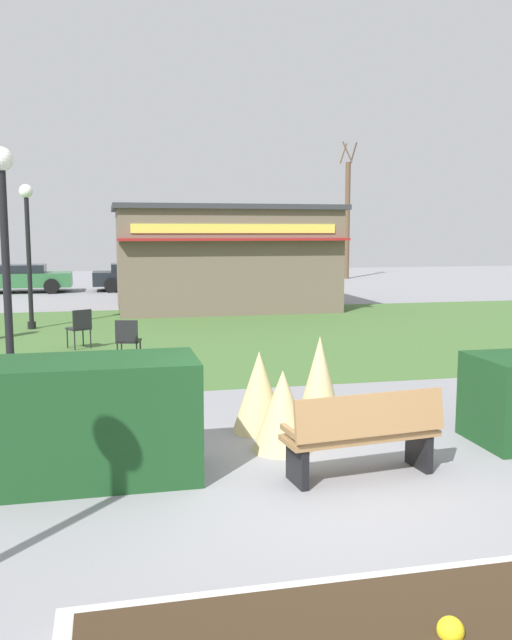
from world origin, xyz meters
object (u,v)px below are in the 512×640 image
(lamppost_mid, at_px, (5,243))
(parked_car_west_slot, at_px, (20,278))
(food_kiosk, at_px, (224,258))
(tree_right_bg, at_px, (347,218))
(park_bench, at_px, (364,434))
(parked_car_center_slot, at_px, (140,276))
(lamppost_far, at_px, (28,238))
(cafe_chair_east, at_px, (80,325))
(cafe_chair_west, at_px, (128,338))

(lamppost_mid, xyz_separation_m, parked_car_west_slot, (-2.13, 19.75, -1.79))
(food_kiosk, bearing_deg, parked_car_west_slot, 133.49)
(tree_right_bg, bearing_deg, park_bench, -109.91)
(parked_car_center_slot, bearing_deg, tree_right_bg, 23.81)
(parked_car_west_slot, bearing_deg, lamppost_mid, -83.84)
(lamppost_far, distance_m, food_kiosk, 6.98)
(park_bench, bearing_deg, cafe_chair_east, 109.85)
(cafe_chair_east, distance_m, parked_car_west_slot, 15.35)
(lamppost_mid, relative_size, parked_car_west_slot, 0.91)
(food_kiosk, xyz_separation_m, tree_right_bg, (9.20, 13.05, 1.61))
(lamppost_mid, height_order, tree_right_bg, tree_right_bg)
(parked_car_center_slot, height_order, tree_right_bg, tree_right_bg)
(park_bench, bearing_deg, food_kiosk, 85.28)
(cafe_chair_east, height_order, parked_car_west_slot, parked_car_west_slot)
(cafe_chair_west, height_order, parked_car_west_slot, parked_car_west_slot)
(lamppost_far, distance_m, cafe_chair_east, 4.22)
(parked_car_west_slot, height_order, tree_right_bg, tree_right_bg)
(park_bench, height_order, cafe_chair_east, park_bench)
(lamppost_far, height_order, tree_right_bg, tree_right_bg)
(lamppost_mid, height_order, parked_car_center_slot, lamppost_mid)
(parked_car_west_slot, bearing_deg, food_kiosk, -46.51)
(food_kiosk, distance_m, cafe_chair_west, 9.87)
(lamppost_mid, relative_size, lamppost_far, 1.00)
(cafe_chair_east, distance_m, tree_right_bg, 24.56)
(park_bench, relative_size, parked_car_center_slot, 0.42)
(cafe_chair_east, xyz_separation_m, parked_car_center_slot, (2.10, 15.05, 0.12))
(cafe_chair_west, distance_m, tree_right_bg, 25.74)
(lamppost_mid, distance_m, parked_car_west_slot, 19.94)
(cafe_chair_west, bearing_deg, parked_car_center_slot, 86.24)
(lamppost_far, bearing_deg, parked_car_west_slot, 97.88)
(cafe_chair_east, height_order, parked_car_center_slot, parked_car_center_slot)
(park_bench, xyz_separation_m, food_kiosk, (1.32, 15.99, 1.26))
(food_kiosk, xyz_separation_m, cafe_chair_west, (-3.54, -9.14, -1.21))
(food_kiosk, bearing_deg, lamppost_mid, -114.47)
(lamppost_mid, relative_size, cafe_chair_east, 4.31)
(lamppost_far, xyz_separation_m, cafe_chair_west, (2.37, -5.50, -1.91))
(park_bench, relative_size, lamppost_mid, 0.46)
(lamppost_mid, distance_m, cafe_chair_east, 5.14)
(parked_car_west_slot, bearing_deg, tree_right_bg, 17.05)
(lamppost_mid, bearing_deg, park_bench, -45.68)
(park_bench, distance_m, lamppost_mid, 6.14)
(cafe_chair_east, bearing_deg, lamppost_far, 111.76)
(lamppost_far, relative_size, food_kiosk, 0.52)
(parked_car_west_slot, bearing_deg, park_bench, -75.48)
(park_bench, distance_m, cafe_chair_west, 7.20)
(tree_right_bg, bearing_deg, parked_car_center_slot, -156.19)
(cafe_chair_west, height_order, cafe_chair_east, same)
(cafe_chair_west, bearing_deg, tree_right_bg, 60.13)
(food_kiosk, relative_size, parked_car_center_slot, 1.75)
(food_kiosk, xyz_separation_m, parked_car_center_slot, (-2.42, 7.92, -1.09))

